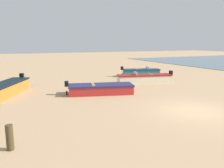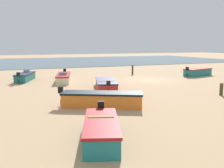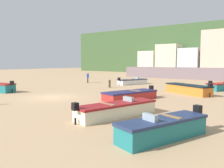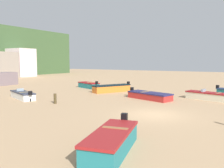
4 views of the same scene
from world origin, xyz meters
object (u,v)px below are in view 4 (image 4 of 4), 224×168
Objects in this scene: boat_teal_3 at (89,85)px; boat_orange_4 at (112,88)px; boat_red_0 at (149,96)px; boat_cream_2 at (212,96)px; boat_teal_5 at (112,141)px; boat_white_1 at (23,95)px; mooring_post_mid_beach at (55,99)px.

boat_teal_3 is 0.83× the size of boat_orange_4.
boat_cream_2 reaches higher than boat_red_0.
boat_teal_3 is 24.84m from boat_teal_5.
boat_red_0 is 1.08× the size of boat_white_1.
boat_teal_3 reaches higher than mooring_post_mid_beach.
boat_red_0 is 6.38m from boat_cream_2.
boat_teal_5 reaches higher than boat_red_0.
boat_white_1 is at bearing -38.99° from boat_teal_5.
boat_teal_3 is 4.54× the size of mooring_post_mid_beach.
boat_teal_3 is (4.73, 11.85, 0.06)m from boat_red_0.
boat_teal_5 is at bearing 149.08° from boat_orange_4.
boat_teal_5 is at bearing 32.90° from boat_red_0.
boat_orange_4 is at bearing -96.63° from boat_red_0.
boat_white_1 is 0.87× the size of boat_cream_2.
boat_teal_5 is 4.70× the size of mooring_post_mid_beach.
mooring_post_mid_beach is (-11.94, -5.29, 0.04)m from boat_teal_3.
boat_red_0 is 5.48× the size of mooring_post_mid_beach.
boat_white_1 is 0.93× the size of boat_orange_4.
mooring_post_mid_beach is (-0.22, -5.14, 0.09)m from boat_white_1.
boat_red_0 is 9.75m from mooring_post_mid_beach.
boat_teal_5 reaches higher than boat_white_1.
boat_orange_4 is (2.75, 6.48, 0.11)m from boat_red_0.
boat_teal_3 is (11.73, 0.15, 0.04)m from boat_white_1.
boat_orange_4 reaches higher than mooring_post_mid_beach.
boat_teal_3 is 0.97× the size of boat_teal_5.
boat_orange_4 is (0.02, 12.25, 0.06)m from boat_cream_2.
boat_orange_4 reaches higher than boat_white_1.
boat_teal_5 is (-7.21, -15.92, 0.09)m from boat_white_1.
boat_teal_3 is at bearing -64.30° from boat_teal_5.
boat_white_1 is at bearing 133.63° from boat_cream_2.
boat_teal_5 is at bearing -120.33° from boat_teal_3.
boat_cream_2 is (9.72, -17.47, 0.03)m from boat_white_1.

